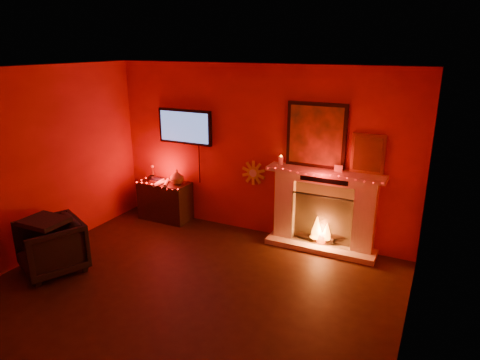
% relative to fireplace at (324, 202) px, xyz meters
% --- Properties ---
extents(room, '(5.00, 5.00, 5.00)m').
position_rel_fireplace_xyz_m(room, '(-1.14, -2.39, 0.63)').
color(room, black).
rests_on(room, ground).
extents(floor, '(5.00, 5.00, 0.00)m').
position_rel_fireplace_xyz_m(floor, '(-1.14, -2.39, -0.72)').
color(floor, black).
rests_on(floor, ground).
extents(fireplace, '(1.72, 0.40, 2.18)m').
position_rel_fireplace_xyz_m(fireplace, '(0.00, 0.00, 0.00)').
color(fireplace, beige).
rests_on(fireplace, floor).
extents(tv, '(1.00, 0.07, 1.24)m').
position_rel_fireplace_xyz_m(tv, '(-2.44, 0.06, 0.92)').
color(tv, black).
rests_on(tv, room).
extents(sunburst_clock, '(0.40, 0.03, 0.40)m').
position_rel_fireplace_xyz_m(sunburst_clock, '(-1.19, 0.09, 0.28)').
color(sunburst_clock, gold).
rests_on(sunburst_clock, room).
extents(console_table, '(0.89, 0.53, 0.93)m').
position_rel_fireplace_xyz_m(console_table, '(-2.78, -0.13, -0.35)').
color(console_table, black).
rests_on(console_table, floor).
extents(armchair, '(1.03, 1.04, 0.72)m').
position_rel_fireplace_xyz_m(armchair, '(-3.09, -2.32, -0.36)').
color(armchair, black).
rests_on(armchair, floor).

